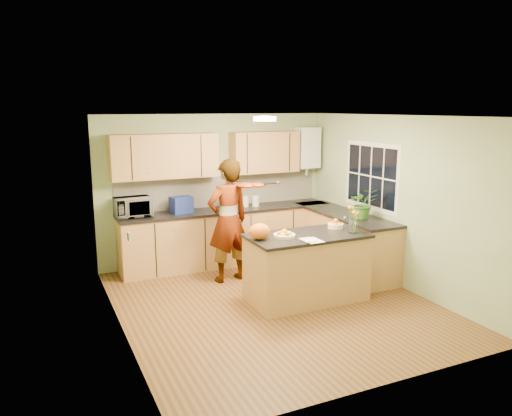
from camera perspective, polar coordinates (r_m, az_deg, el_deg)
name	(u,v)px	position (r m, az deg, el deg)	size (l,w,h in m)	color
floor	(274,303)	(6.88, 2.03, -10.85)	(4.50, 4.50, 0.00)	#523217
ceiling	(275,116)	(6.37, 2.19, 10.46)	(4.00, 4.50, 0.02)	silver
wall_back	(215,188)	(8.54, -4.69, 2.26)	(4.00, 0.02, 2.50)	gray
wall_front	(386,261)	(4.67, 14.66, -5.83)	(4.00, 0.02, 2.50)	gray
wall_left	(118,229)	(5.91, -15.52, -2.27)	(0.02, 4.50, 2.50)	gray
wall_right	(396,201)	(7.60, 15.70, 0.72)	(0.02, 4.50, 2.50)	gray
back_counter	(228,236)	(8.46, -3.27, -3.20)	(3.64, 0.62, 0.94)	#BA874A
right_counter	(344,241)	(8.25, 10.00, -3.75)	(0.62, 2.24, 0.94)	#BA874A
splashback	(221,191)	(8.57, -4.02, 1.96)	(3.60, 0.02, 0.52)	white
upper_cabinets	(208,154)	(8.25, -5.50, 6.12)	(3.20, 0.34, 0.70)	#BA874A
boiler	(307,148)	(9.04, 5.85, 6.87)	(0.40, 0.30, 0.86)	silver
window_right	(371,176)	(8.01, 13.02, 3.56)	(0.01, 1.30, 1.05)	silver
light_switch	(129,236)	(5.32, -14.33, -3.15)	(0.02, 0.09, 0.09)	silver
ceiling_lamp	(265,119)	(6.64, 1.00, 10.17)	(0.30, 0.30, 0.07)	#FFEABF
peninsula_island	(307,267)	(6.88, 5.81, -6.76)	(1.62, 0.83, 0.93)	#BA874A
fruit_dish	(284,234)	(6.58, 3.26, -3.01)	(0.29, 0.29, 0.10)	#F3E1C3
orange_bowl	(336,224)	(7.15, 9.10, -1.86)	(0.22, 0.22, 0.13)	#F3E1C3
flower_vase	(353,212)	(6.86, 11.03, -0.50)	(0.23, 0.23, 0.43)	silver
orange_bag	(259,231)	(6.46, 0.40, -2.68)	(0.28, 0.24, 0.21)	orange
papers	(312,240)	(6.45, 6.47, -3.68)	(0.20, 0.28, 0.01)	white
violinist	(228,221)	(7.49, -3.21, -1.49)	(0.68, 0.45, 1.87)	#DDA287
violin	(246,185)	(7.26, -1.15, 2.62)	(0.65, 0.26, 0.13)	#4E1404
microwave	(133,207)	(7.95, -13.88, 0.10)	(0.55, 0.37, 0.30)	silver
blue_box	(181,205)	(8.10, -8.54, 0.37)	(0.33, 0.24, 0.26)	navy
kettle	(226,201)	(8.30, -3.45, 0.77)	(0.18, 0.18, 0.33)	silver
jar_cream	(245,201)	(8.51, -1.25, 0.76)	(0.12, 0.12, 0.18)	#F3E1C3
jar_white	(255,201)	(8.53, -0.07, 0.79)	(0.12, 0.12, 0.18)	silver
potted_plant	(363,203)	(7.73, 12.12, 0.51)	(0.43, 0.37, 0.47)	#356B23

